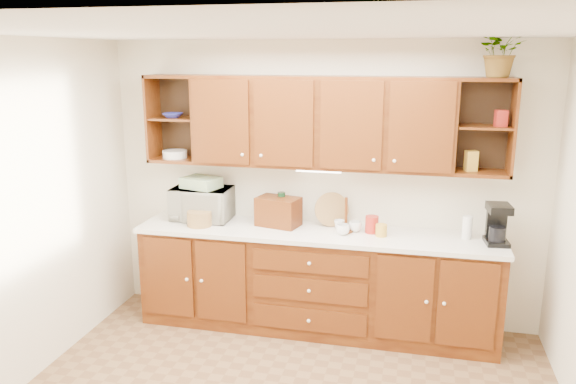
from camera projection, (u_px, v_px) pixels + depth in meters
The scene contains 23 objects.
ceiling at pixel (275, 31), 3.24m from camera, with size 4.00×4.00×0.00m, color white.
back_wall at pixel (322, 184), 5.20m from camera, with size 4.00×4.00×0.00m, color #ECE3C7.
left_wall at pixel (4, 224), 3.99m from camera, with size 3.50×3.50×0.00m, color #ECE3C7.
base_cabinets at pixel (316, 282), 5.12m from camera, with size 3.20×0.60×0.90m, color #3A1506.
countertop at pixel (316, 233), 5.00m from camera, with size 3.24×0.64×0.04m, color white.
upper_cabinets at pixel (321, 122), 4.91m from camera, with size 3.20×0.33×0.80m.
undercabinet_light at pixel (319, 171), 4.96m from camera, with size 0.40×0.05×0.03m, color white.
wicker_basket at pixel (199, 219), 5.13m from camera, with size 0.22×0.22×0.14m, color #A77D45.
microwave at pixel (202, 203), 5.32m from camera, with size 0.55×0.37×0.31m, color beige.
towel_stack at pixel (201, 183), 5.28m from camera, with size 0.34×0.25×0.10m, color #DBE16A.
wine_bottle at pixel (282, 208), 5.16m from camera, with size 0.07×0.07×0.30m, color black.
woven_tray at pixel (331, 225), 5.15m from camera, with size 0.31×0.31×0.02m, color #A77D45.
bread_box at pixel (278, 212), 5.12m from camera, with size 0.38×0.24×0.27m, color #3A1506.
mug_tree at pixel (346, 227), 4.96m from camera, with size 0.29×0.29×0.32m.
canister_red at pixel (372, 224), 4.93m from camera, with size 0.12×0.12×0.15m, color #A52118.
canister_white at pixel (467, 227), 4.76m from camera, with size 0.08×0.08×0.20m, color white.
canister_yellow at pixel (381, 230), 4.84m from camera, with size 0.10×0.10×0.11m, color gold.
coffee_maker at pixel (497, 224), 4.64m from camera, with size 0.20×0.25×0.34m.
bowl_stack at pixel (173, 115), 5.18m from camera, with size 0.18×0.18×0.04m, color #282C95.
plate_stack at pixel (175, 154), 5.29m from camera, with size 0.23×0.23×0.07m, color white.
pantry_box_yellow at pixel (471, 161), 4.68m from camera, with size 0.10×0.07×0.17m, color gold.
pantry_box_red at pixel (501, 118), 4.53m from camera, with size 0.09×0.08×0.13m, color #A52118.
potted_plant at pixel (501, 51), 4.39m from camera, with size 0.37×0.32×0.41m, color #999999.
Camera 1 is at (0.83, -3.26, 2.47)m, focal length 35.00 mm.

